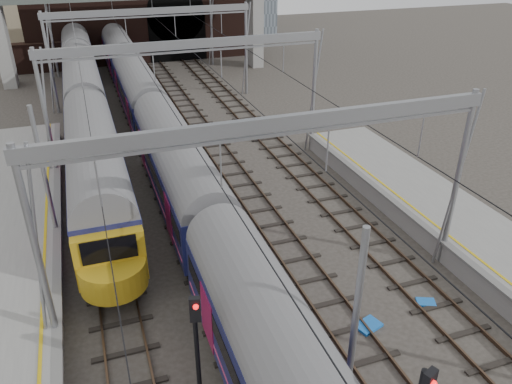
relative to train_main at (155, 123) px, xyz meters
name	(u,v)px	position (x,y,z in m)	size (l,w,h in m)	color
tracks	(225,217)	(2.00, -9.07, -2.36)	(14.40, 80.00, 0.22)	#4C3828
overhead_line	(190,64)	(2.00, -2.59, 4.19)	(16.80, 80.00, 8.00)	gray
retaining_wall	(143,22)	(3.40, 27.86, 1.95)	(28.00, 2.75, 9.00)	black
overbridge	(134,1)	(2.00, 21.93, 4.89)	(28.00, 3.00, 9.25)	gray
train_main	(155,123)	(0.00, 0.00, 0.00)	(2.62, 60.56, 4.56)	black
train_second	(83,87)	(-4.00, 9.86, 0.10)	(2.79, 48.40, 4.80)	black
signal_near_left	(197,339)	(-2.00, -20.11, 0.47)	(0.35, 0.45, 4.46)	black
equip_cover_a	(277,334)	(1.44, -17.98, -2.33)	(0.78, 0.55, 0.09)	blue
equip_cover_b	(368,325)	(4.86, -18.72, -2.32)	(0.96, 0.68, 0.11)	blue
equip_cover_c	(426,302)	(7.76, -18.32, -2.33)	(0.74, 0.52, 0.09)	blue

